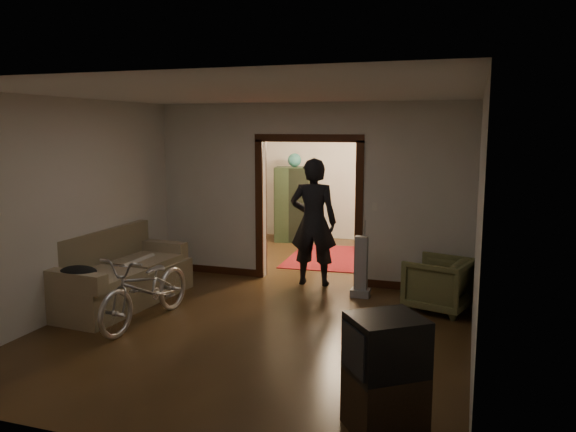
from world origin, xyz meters
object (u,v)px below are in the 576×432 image
at_px(armchair, 438,284).
at_px(person, 313,222).
at_px(bicycle, 147,288).
at_px(desk, 403,232).
at_px(locker, 294,204).
at_px(sofa, 120,268).

relative_size(armchair, person, 0.40).
bearing_deg(bicycle, desk, 69.14).
bearing_deg(armchair, desk, -149.01).
bearing_deg(bicycle, locker, 92.38).
bearing_deg(desk, locker, 166.80).
xyz_separation_m(armchair, desk, (-0.91, 3.66, 0.00)).
xyz_separation_m(bicycle, desk, (2.50, 5.34, -0.09)).
bearing_deg(person, bicycle, 51.96).
height_order(locker, desk, locker).
xyz_separation_m(sofa, desk, (3.30, 4.75, -0.14)).
bearing_deg(person, armchair, 154.69).
distance_m(sofa, person, 2.92).
relative_size(locker, desk, 1.65).
bearing_deg(locker, bicycle, -102.55).
relative_size(sofa, bicycle, 1.26).
bearing_deg(desk, armchair, -86.35).
bearing_deg(locker, person, -77.93).
xyz_separation_m(sofa, person, (2.28, 1.76, 0.49)).
height_order(armchair, desk, desk).
bearing_deg(person, desk, -114.87).
bearing_deg(bicycle, armchair, 30.43).
distance_m(person, locker, 3.37).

